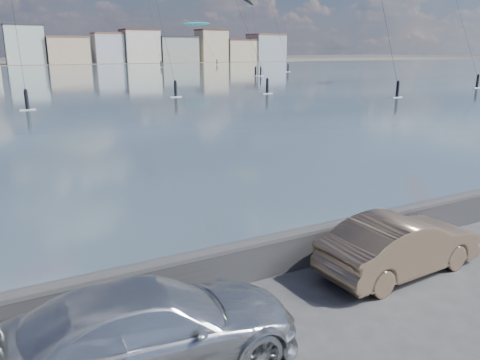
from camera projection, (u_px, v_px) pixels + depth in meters
name	position (u px, v px, depth m)	size (l,w,h in m)	color
ground	(293.00, 343.00, 9.14)	(700.00, 700.00, 0.00)	#333335
bay_water	(9.00, 80.00, 86.47)	(500.00, 177.00, 0.00)	#30414E
seawall	(229.00, 263.00, 11.26)	(400.00, 0.36, 1.08)	#28282B
car_silver	(151.00, 328.00, 8.27)	(2.22, 5.47, 1.59)	silver
car_champagne	(400.00, 244.00, 11.90)	(1.60, 4.57, 1.51)	#9D7F60
kitesurfer_6	(196.00, 24.00, 168.33)	(9.74, 17.46, 14.79)	#19BFBF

